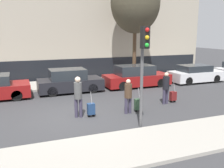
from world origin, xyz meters
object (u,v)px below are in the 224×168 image
at_px(pedestrian_right, 166,86).
at_px(traffic_light, 144,57).
at_px(parked_car_2, 136,77).
at_px(parked_car_3, 196,74).
at_px(trolley_center, 138,104).
at_px(pedestrian_left, 78,94).
at_px(bare_tree_near_crossing, 135,3).
at_px(parked_car_1, 70,81).
at_px(trolley_left, 91,109).
at_px(trolley_right, 173,96).
at_px(pedestrian_center, 128,94).

bearing_deg(pedestrian_right, traffic_light, 32.74).
height_order(parked_car_2, parked_car_3, parked_car_2).
bearing_deg(trolley_center, pedestrian_left, 174.77).
height_order(traffic_light, bare_tree_near_crossing, bare_tree_near_crossing).
bearing_deg(bare_tree_near_crossing, parked_car_2, -111.98).
height_order(parked_car_2, traffic_light, traffic_light).
bearing_deg(parked_car_1, bare_tree_near_crossing, 19.82).
distance_m(trolley_left, trolley_right, 4.80).
distance_m(parked_car_3, pedestrian_left, 11.09).
height_order(parked_car_3, pedestrian_right, pedestrian_right).
distance_m(trolley_center, traffic_light, 3.22).
bearing_deg(parked_car_3, trolley_right, -139.60).
distance_m(parked_car_1, trolley_center, 5.56).
bearing_deg(pedestrian_left, traffic_light, 148.25).
distance_m(parked_car_2, parked_car_3, 4.86).
xyz_separation_m(parked_car_2, parked_car_3, (4.86, -0.21, -0.07)).
relative_size(trolley_right, bare_tree_near_crossing, 0.14).
relative_size(trolley_right, traffic_light, 0.29).
distance_m(parked_car_2, pedestrian_left, 7.11).
bearing_deg(pedestrian_left, bare_tree_near_crossing, -115.11).
relative_size(parked_car_3, pedestrian_left, 2.22).
xyz_separation_m(parked_car_1, pedestrian_center, (1.65, -5.15, 0.23)).
bearing_deg(traffic_light, trolley_right, 39.54).
xyz_separation_m(pedestrian_left, trolley_center, (2.81, -0.26, -0.67)).
distance_m(trolley_center, bare_tree_near_crossing, 9.47).
bearing_deg(parked_car_3, pedestrian_center, -147.89).
distance_m(trolley_right, bare_tree_near_crossing, 8.35).
distance_m(pedestrian_left, pedestrian_right, 4.76).
bearing_deg(pedestrian_left, pedestrian_right, -158.55).
distance_m(parked_car_2, trolley_center, 5.63).
height_order(trolley_center, bare_tree_near_crossing, bare_tree_near_crossing).
xyz_separation_m(pedestrian_center, traffic_light, (-0.28, -1.91, 1.87)).
xyz_separation_m(pedestrian_left, trolley_right, (5.28, 0.52, -0.69)).
distance_m(parked_car_3, trolley_right, 6.31).
height_order(pedestrian_center, trolley_right, pedestrian_center).
bearing_deg(pedestrian_right, parked_car_2, -107.10).
bearing_deg(trolley_right, pedestrian_left, -174.43).
distance_m(pedestrian_center, pedestrian_right, 2.59).
distance_m(pedestrian_center, bare_tree_near_crossing, 9.41).
bearing_deg(parked_car_1, trolley_center, -66.65).
height_order(parked_car_1, trolley_left, parked_car_1).
xyz_separation_m(trolley_left, traffic_light, (1.45, -2.06, 2.42)).
bearing_deg(parked_car_3, bare_tree_near_crossing, 151.55).
height_order(trolley_left, trolley_right, trolley_left).
xyz_separation_m(trolley_left, trolley_center, (2.28, -0.10, 0.00)).
relative_size(parked_car_2, pedestrian_center, 2.82).
xyz_separation_m(pedestrian_left, bare_tree_near_crossing, (6.03, 6.80, 4.76)).
bearing_deg(pedestrian_right, bare_tree_near_crossing, -112.20).
xyz_separation_m(parked_car_1, trolley_center, (2.20, -5.10, -0.31)).
xyz_separation_m(parked_car_2, traffic_light, (-3.25, -7.02, 2.10)).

